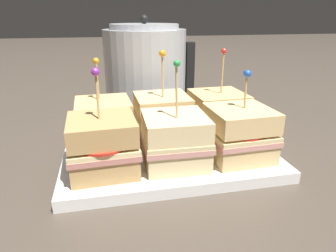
{
  "coord_description": "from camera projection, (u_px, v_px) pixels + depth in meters",
  "views": [
    {
      "loc": [
        -0.1,
        -0.46,
        0.24
      ],
      "look_at": [
        0.0,
        0.0,
        0.06
      ],
      "focal_mm": 32.0,
      "sensor_mm": 36.0,
      "label": 1
    }
  ],
  "objects": [
    {
      "name": "ground_plane",
      "position": [
        168.0,
        158.0,
        0.52
      ],
      "size": [
        6.0,
        6.0,
        0.0
      ],
      "primitive_type": "plane",
      "color": "#4C4238"
    },
    {
      "name": "serving_platter",
      "position": [
        168.0,
        154.0,
        0.52
      ],
      "size": [
        0.35,
        0.24,
        0.02
      ],
      "color": "white",
      "rests_on": "ground_plane"
    },
    {
      "name": "sandwich_front_left",
      "position": [
        103.0,
        145.0,
        0.43
      ],
      "size": [
        0.1,
        0.1,
        0.15
      ],
      "color": "tan",
      "rests_on": "serving_platter"
    },
    {
      "name": "sandwich_front_center",
      "position": [
        175.0,
        140.0,
        0.46
      ],
      "size": [
        0.1,
        0.1,
        0.16
      ],
      "color": "beige",
      "rests_on": "serving_platter"
    },
    {
      "name": "sandwich_front_right",
      "position": [
        239.0,
        133.0,
        0.48
      ],
      "size": [
        0.1,
        0.1,
        0.14
      ],
      "color": "#DBB77A",
      "rests_on": "serving_platter"
    },
    {
      "name": "sandwich_back_left",
      "position": [
        104.0,
        122.0,
        0.53
      ],
      "size": [
        0.1,
        0.1,
        0.15
      ],
      "color": "tan",
      "rests_on": "serving_platter"
    },
    {
      "name": "sandwich_back_center",
      "position": [
        163.0,
        117.0,
        0.55
      ],
      "size": [
        0.1,
        0.1,
        0.16
      ],
      "color": "#DBB77A",
      "rests_on": "serving_platter"
    },
    {
      "name": "sandwich_back_right",
      "position": [
        217.0,
        114.0,
        0.57
      ],
      "size": [
        0.1,
        0.1,
        0.16
      ],
      "color": "tan",
      "rests_on": "serving_platter"
    },
    {
      "name": "kettle_steel",
      "position": [
        146.0,
        71.0,
        0.73
      ],
      "size": [
        0.22,
        0.19,
        0.24
      ],
      "color": "#B7BABF",
      "rests_on": "ground_plane"
    }
  ]
}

